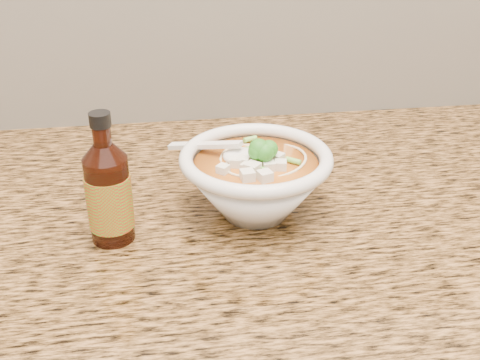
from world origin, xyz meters
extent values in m
cube|color=olive|center=(0.00, 1.68, 0.88)|extent=(4.00, 0.68, 0.04)
cylinder|color=white|center=(-0.05, 1.66, 0.90)|extent=(0.08, 0.08, 0.01)
torus|color=white|center=(-0.05, 1.66, 0.98)|extent=(0.19, 0.19, 0.02)
torus|color=beige|center=(-0.05, 1.68, 0.97)|extent=(0.06, 0.06, 0.00)
torus|color=beige|center=(-0.06, 1.65, 0.97)|extent=(0.10, 0.10, 0.00)
torus|color=beige|center=(-0.04, 1.65, 0.97)|extent=(0.11, 0.11, 0.00)
torus|color=beige|center=(-0.06, 1.67, 0.97)|extent=(0.11, 0.11, 0.00)
torus|color=beige|center=(-0.03, 1.68, 0.97)|extent=(0.08, 0.08, 0.00)
torus|color=beige|center=(-0.05, 1.66, 0.96)|extent=(0.09, 0.09, 0.00)
torus|color=beige|center=(-0.04, 1.64, 0.96)|extent=(0.06, 0.06, 0.00)
torus|color=beige|center=(-0.05, 1.67, 0.96)|extent=(0.13, 0.13, 0.00)
torus|color=beige|center=(-0.06, 1.65, 0.96)|extent=(0.09, 0.09, 0.00)
torus|color=beige|center=(-0.06, 1.67, 0.96)|extent=(0.07, 0.07, 0.00)
cube|color=silver|center=(0.00, 1.64, 0.98)|extent=(0.02, 0.02, 0.02)
cube|color=silver|center=(0.00, 1.66, 0.98)|extent=(0.02, 0.02, 0.01)
cube|color=silver|center=(-0.01, 1.64, 0.98)|extent=(0.02, 0.02, 0.01)
cube|color=silver|center=(-0.08, 1.66, 0.98)|extent=(0.02, 0.02, 0.01)
cube|color=silver|center=(-0.07, 1.70, 0.98)|extent=(0.02, 0.02, 0.02)
cube|color=silver|center=(-0.01, 1.68, 0.98)|extent=(0.02, 0.02, 0.01)
cube|color=silver|center=(-0.01, 1.63, 0.98)|extent=(0.02, 0.02, 0.01)
cube|color=silver|center=(0.00, 1.66, 0.98)|extent=(0.02, 0.02, 0.02)
cube|color=silver|center=(-0.08, 1.67, 0.98)|extent=(0.02, 0.02, 0.01)
cube|color=silver|center=(-0.03, 1.70, 0.98)|extent=(0.02, 0.02, 0.01)
ellipsoid|color=#196014|center=(-0.04, 1.65, 0.99)|extent=(0.04, 0.04, 0.03)
cylinder|color=#79CA4E|center=(-0.02, 1.63, 0.98)|extent=(0.02, 0.01, 0.01)
cylinder|color=#79CA4E|center=(-0.09, 1.62, 0.98)|extent=(0.02, 0.02, 0.01)
cylinder|color=#79CA4E|center=(-0.09, 1.64, 0.98)|extent=(0.02, 0.02, 0.01)
cylinder|color=#79CA4E|center=(-0.08, 1.66, 0.98)|extent=(0.02, 0.01, 0.01)
ellipsoid|color=white|center=(-0.07, 1.67, 0.98)|extent=(0.04, 0.04, 0.02)
cube|color=white|center=(-0.11, 1.70, 0.98)|extent=(0.09, 0.06, 0.03)
cylinder|color=#371107|center=(-0.23, 1.63, 0.95)|extent=(0.05, 0.05, 0.11)
cylinder|color=#371107|center=(-0.23, 1.63, 1.04)|extent=(0.02, 0.02, 0.02)
cylinder|color=black|center=(-0.23, 1.63, 1.05)|extent=(0.02, 0.02, 0.02)
cylinder|color=red|center=(-0.23, 1.63, 0.95)|extent=(0.05, 0.05, 0.07)
camera|label=1|loc=(-0.16, 1.01, 1.31)|focal=45.00mm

